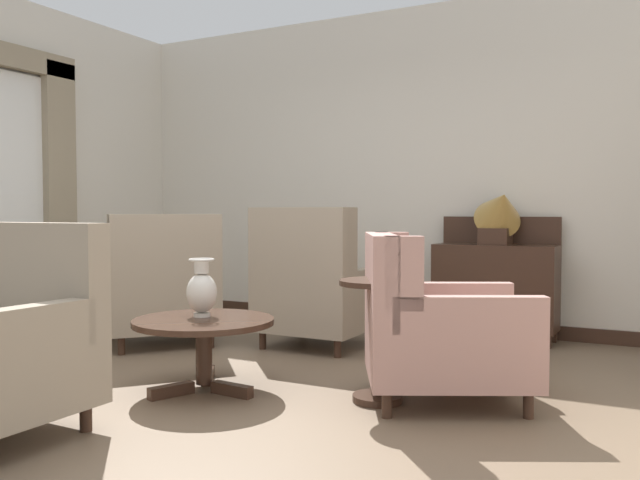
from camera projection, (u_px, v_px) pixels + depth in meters
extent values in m
plane|color=brown|center=(193.00, 407.00, 3.67)|extent=(8.47, 8.47, 0.00)
cube|color=silver|center=(394.00, 169.00, 6.28)|extent=(5.86, 0.08, 2.97)
cube|color=#382319|center=(392.00, 320.00, 6.29)|extent=(5.70, 0.03, 0.12)
cube|color=gray|center=(59.00, 191.00, 6.18)|extent=(0.10, 0.32, 2.36)
cylinder|color=#382319|center=(204.00, 321.00, 4.01)|extent=(0.85, 0.85, 0.04)
cylinder|color=#382319|center=(204.00, 354.00, 4.02)|extent=(0.10, 0.10, 0.36)
cube|color=#382319|center=(232.00, 390.00, 3.91)|extent=(0.28, 0.09, 0.07)
cube|color=#382319|center=(208.00, 375.00, 4.24)|extent=(0.20, 0.27, 0.07)
cube|color=#382319|center=(171.00, 391.00, 3.88)|extent=(0.16, 0.28, 0.07)
cylinder|color=beige|center=(202.00, 315.00, 4.08)|extent=(0.10, 0.10, 0.02)
ellipsoid|color=beige|center=(202.00, 293.00, 4.08)|extent=(0.19, 0.19, 0.24)
cylinder|color=beige|center=(202.00, 267.00, 4.07)|extent=(0.09, 0.09, 0.08)
torus|color=beige|center=(201.00, 260.00, 4.07)|extent=(0.16, 0.16, 0.02)
cube|color=gray|center=(23.00, 332.00, 2.90)|extent=(0.12, 0.72, 0.23)
cylinder|color=#382319|center=(86.00, 417.00, 3.27)|extent=(0.06, 0.06, 0.14)
cube|color=gray|center=(319.00, 312.00, 5.36)|extent=(0.82, 0.81, 0.26)
cube|color=gray|center=(298.00, 254.00, 5.04)|extent=(0.82, 0.14, 0.71)
cube|color=gray|center=(346.00, 244.00, 4.95)|extent=(0.10, 0.20, 0.54)
cube|color=gray|center=(265.00, 242.00, 5.28)|extent=(0.10, 0.20, 0.54)
cube|color=gray|center=(362.00, 284.00, 5.23)|extent=(0.10, 0.71, 0.23)
cube|color=gray|center=(284.00, 279.00, 5.56)|extent=(0.10, 0.71, 0.23)
cylinder|color=#382319|center=(372.00, 334.00, 5.50)|extent=(0.06, 0.06, 0.14)
cylinder|color=#382319|center=(303.00, 327.00, 5.81)|extent=(0.06, 0.06, 0.14)
cylinder|color=#382319|center=(337.00, 348.00, 4.93)|extent=(0.06, 0.06, 0.14)
cylinder|color=#382319|center=(263.00, 340.00, 5.23)|extent=(0.06, 0.06, 0.14)
cube|color=gray|center=(160.00, 308.00, 5.47)|extent=(1.21, 1.21, 0.30)
cube|color=gray|center=(167.00, 255.00, 5.11)|extent=(0.65, 0.74, 0.63)
cube|color=gray|center=(212.00, 244.00, 5.33)|extent=(0.22, 0.21, 0.48)
cube|color=gray|center=(115.00, 245.00, 5.05)|extent=(0.22, 0.21, 0.48)
cube|color=gray|center=(203.00, 276.00, 5.64)|extent=(0.65, 0.57, 0.20)
cube|color=gray|center=(112.00, 279.00, 5.36)|extent=(0.65, 0.57, 0.20)
cylinder|color=#382319|center=(193.00, 325.00, 5.93)|extent=(0.06, 0.06, 0.14)
cylinder|color=#382319|center=(113.00, 330.00, 5.67)|extent=(0.06, 0.06, 0.14)
cylinder|color=#382319|center=(211.00, 339.00, 5.28)|extent=(0.06, 0.06, 0.14)
cylinder|color=#382319|center=(121.00, 346.00, 5.02)|extent=(0.06, 0.06, 0.14)
cube|color=tan|center=(448.00, 350.00, 3.77)|extent=(1.15, 1.09, 0.31)
cube|color=tan|center=(381.00, 278.00, 3.76)|extent=(0.47, 0.74, 0.50)
cube|color=tan|center=(403.00, 273.00, 3.42)|extent=(0.22, 0.18, 0.38)
cube|color=tan|center=(391.00, 263.00, 4.08)|extent=(0.22, 0.18, 0.38)
cube|color=tan|center=(469.00, 315.00, 3.43)|extent=(0.76, 0.45, 0.19)
cube|color=tan|center=(447.00, 298.00, 4.09)|extent=(0.76, 0.45, 0.19)
cylinder|color=#382319|center=(528.00, 405.00, 3.47)|extent=(0.06, 0.06, 0.14)
cylinder|color=#382319|center=(499.00, 377.00, 4.07)|extent=(0.06, 0.06, 0.14)
cylinder|color=#382319|center=(387.00, 405.00, 3.48)|extent=(0.06, 0.06, 0.14)
cylinder|color=#382319|center=(378.00, 376.00, 4.08)|extent=(0.06, 0.06, 0.14)
cylinder|color=#382319|center=(378.00, 283.00, 3.75)|extent=(0.44, 0.44, 0.03)
cylinder|color=#382319|center=(378.00, 344.00, 3.77)|extent=(0.07, 0.07, 0.67)
cylinder|color=#382319|center=(377.00, 398.00, 3.78)|extent=(0.29, 0.29, 0.04)
cube|color=#382319|center=(495.00, 287.00, 5.58)|extent=(1.00, 0.39, 0.71)
cube|color=#382319|center=(500.00, 230.00, 5.71)|extent=(1.00, 0.04, 0.23)
cube|color=#382319|center=(438.00, 332.00, 5.68)|extent=(0.06, 0.06, 0.10)
cube|color=#382319|center=(547.00, 342.00, 5.26)|extent=(0.06, 0.06, 0.10)
cube|color=#382319|center=(448.00, 327.00, 5.93)|extent=(0.06, 0.06, 0.10)
cube|color=#382319|center=(553.00, 336.00, 5.52)|extent=(0.06, 0.06, 0.10)
cube|color=#382319|center=(495.00, 236.00, 5.54)|extent=(0.24, 0.24, 0.14)
cone|color=#B28942|center=(501.00, 207.00, 5.44)|extent=(0.56, 0.62, 0.52)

